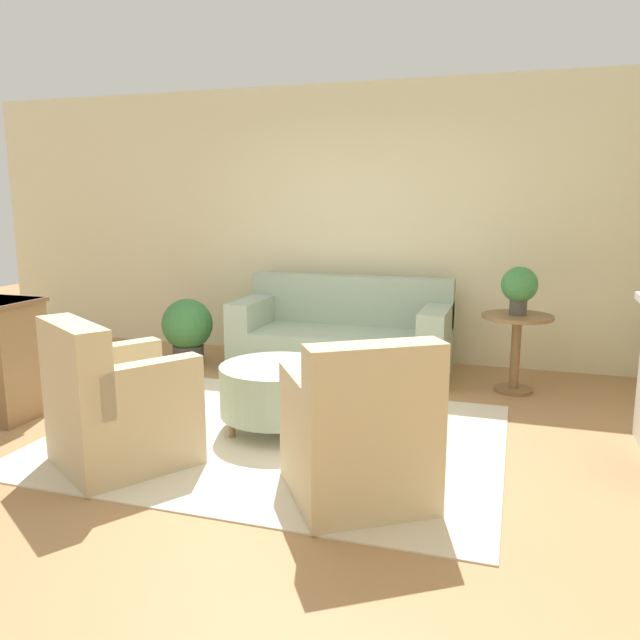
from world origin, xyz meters
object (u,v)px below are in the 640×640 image
object	(u,v)px
armchair_right	(360,437)
armchair_left	(115,409)
couch	(343,338)
potted_plant_on_side_table	(519,287)
potted_plant_floor	(187,328)
ottoman_table	(278,389)
side_table	(516,339)

from	to	relation	value
armchair_right	armchair_left	bearing A→B (deg)	-180.00
couch	armchair_left	world-z (taller)	armchair_left
armchair_right	potted_plant_on_side_table	world-z (taller)	potted_plant_on_side_table
couch	potted_plant_floor	bearing A→B (deg)	-170.47
armchair_left	ottoman_table	distance (m)	1.14
side_table	potted_plant_floor	bearing A→B (deg)	-179.50
couch	armchair_right	distance (m)	2.72
couch	potted_plant_floor	distance (m)	1.58
couch	armchair_right	bearing A→B (deg)	-72.53
ottoman_table	couch	bearing A→B (deg)	89.87
armchair_right	potted_plant_floor	world-z (taller)	armchair_right
couch	potted_plant_on_side_table	size ratio (longest dim) A/B	4.97
armchair_left	armchair_right	xyz separation A→B (m)	(1.56, 0.00, 0.00)
ottoman_table	potted_plant_floor	distance (m)	2.14
side_table	potted_plant_floor	world-z (taller)	side_table
armchair_right	potted_plant_on_side_table	distance (m)	2.56
armchair_left	side_table	distance (m)	3.34
couch	ottoman_table	world-z (taller)	couch
side_table	couch	bearing A→B (deg)	171.77
couch	ottoman_table	distance (m)	1.73
couch	side_table	bearing A→B (deg)	-8.23
side_table	armchair_left	bearing A→B (deg)	-134.90
armchair_left	ottoman_table	world-z (taller)	armchair_left
armchair_left	potted_plant_on_side_table	bearing A→B (deg)	45.10
armchair_right	potted_plant_on_side_table	xyz separation A→B (m)	(0.79, 2.36, 0.55)
armchair_left	potted_plant_on_side_table	size ratio (longest dim) A/B	2.47
armchair_left	armchair_right	bearing A→B (deg)	0.00
potted_plant_on_side_table	couch	bearing A→B (deg)	171.77
armchair_left	potted_plant_floor	world-z (taller)	armchair_left
armchair_right	potted_plant_floor	size ratio (longest dim) A/B	1.53
couch	potted_plant_on_side_table	distance (m)	1.74
armchair_left	potted_plant_floor	xyz separation A→B (m)	(-0.81, 2.34, 0.01)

